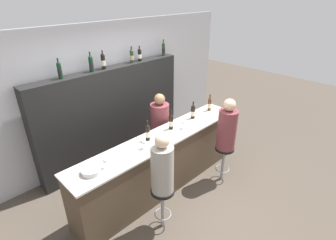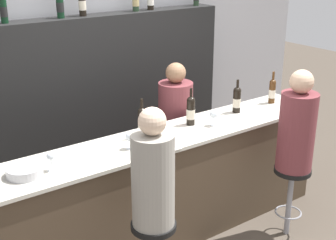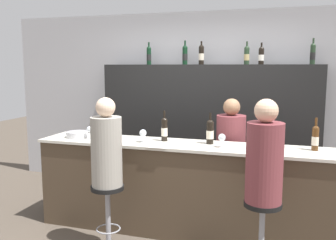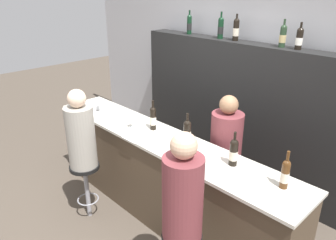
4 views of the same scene
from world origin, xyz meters
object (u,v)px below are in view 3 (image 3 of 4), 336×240
wine_glass_1 (143,133)px  wine_bottle_backbar_5 (313,54)px  wine_bottle_counter_3 (315,138)px  wine_glass_2 (222,138)px  wine_bottle_counter_2 (264,135)px  wine_bottle_backbar_4 (261,55)px  wine_bottle_backbar_2 (201,55)px  wine_bottle_backbar_3 (247,55)px  wine_bottle_backbar_1 (185,55)px  wine_bottle_backbar_0 (149,55)px  wine_bottle_counter_0 (164,129)px  guest_seated_right (265,157)px  bartender (230,165)px  wine_bottle_counter_1 (210,131)px  wine_glass_0 (89,130)px  bar_stool_right (262,219)px  guest_seated_left (106,147)px  metal_bowl (77,134)px  bar_stool_left (108,201)px

wine_glass_1 → wine_bottle_backbar_5: bearing=38.3°
wine_bottle_counter_3 → wine_glass_2: size_ratio=2.28×
wine_bottle_counter_2 → wine_bottle_backbar_4: (-0.14, 1.26, 0.84)m
wine_bottle_backbar_2 → wine_bottle_backbar_3: size_ratio=1.05×
wine_bottle_backbar_1 → wine_bottle_backbar_0: bearing=180.0°
wine_bottle_counter_0 → wine_glass_1: bearing=-145.0°
guest_seated_right → bartender: size_ratio=0.61×
wine_bottle_counter_1 → wine_glass_0: bearing=-174.1°
wine_bottle_counter_3 → wine_bottle_counter_1: bearing=180.0°
wine_bottle_counter_1 → bar_stool_right: wine_bottle_counter_1 is taller
wine_bottle_backbar_2 → guest_seated_left: size_ratio=0.37×
wine_bottle_backbar_0 → wine_glass_1: size_ratio=2.23×
guest_seated_left → metal_bowl: bearing=138.7°
wine_bottle_backbar_1 → bar_stool_right: 2.74m
wine_bottle_counter_2 → wine_bottle_backbar_5: bearing=68.4°
bar_stool_left → wine_bottle_backbar_2: bearing=75.9°
wine_bottle_counter_1 → wine_bottle_counter_3: size_ratio=1.03×
wine_glass_2 → wine_bottle_backbar_0: bearing=133.1°
wine_bottle_backbar_3 → wine_glass_1: 1.90m
wine_bottle_backbar_0 → guest_seated_left: (0.28, -1.95, -0.93)m
wine_bottle_backbar_5 → bar_stool_left: (-1.93, -1.95, -1.47)m
wine_bottle_backbar_3 → bar_stool_left: 2.68m
guest_seated_right → bar_stool_left: bearing=180.0°
wine_bottle_backbar_2 → wine_bottle_backbar_4: size_ratio=1.12×
wine_bottle_backbar_2 → wine_glass_0: size_ratio=2.22×
bar_stool_right → guest_seated_left: bearing=-180.0°
metal_bowl → bar_stool_right: metal_bowl is taller
guest_seated_right → wine_bottle_backbar_0: bearing=132.1°
bar_stool_left → wine_bottle_backbar_4: bearing=56.4°
wine_bottle_counter_0 → wine_glass_0: size_ratio=2.36×
wine_bottle_backbar_1 → wine_bottle_counter_1: bearing=-63.8°
wine_bottle_backbar_4 → guest_seated_left: size_ratio=0.33×
guest_seated_left → bar_stool_right: bearing=0.0°
wine_bottle_counter_1 → wine_bottle_backbar_1: size_ratio=1.02×
wine_bottle_backbar_1 → wine_bottle_backbar_2: wine_bottle_backbar_1 is taller
wine_bottle_backbar_2 → wine_bottle_backbar_0: bearing=180.0°
wine_bottle_backbar_0 → wine_bottle_backbar_5: size_ratio=0.97×
bar_stool_right → wine_bottle_backbar_1: bearing=122.1°
metal_bowl → guest_seated_left: (0.68, -0.60, 0.02)m
wine_bottle_counter_1 → metal_bowl: (-1.55, -0.10, -0.10)m
bar_stool_left → wine_bottle_backbar_0: bearing=98.2°
wine_bottle_backbar_4 → bartender: bearing=-107.8°
wine_glass_1 → guest_seated_right: 1.43m
wine_bottle_counter_3 → metal_bowl: (-2.60, -0.10, -0.10)m
wine_bottle_backbar_2 → guest_seated_right: wine_bottle_backbar_2 is taller
wine_bottle_counter_3 → wine_bottle_backbar_3: bearing=123.0°
wine_bottle_counter_0 → wine_glass_0: 0.87m
guest_seated_right → bartender: bearing=111.3°
wine_bottle_backbar_1 → guest_seated_right: wine_bottle_backbar_1 is taller
wine_bottle_backbar_0 → wine_bottle_backbar_1: wine_bottle_backbar_1 is taller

